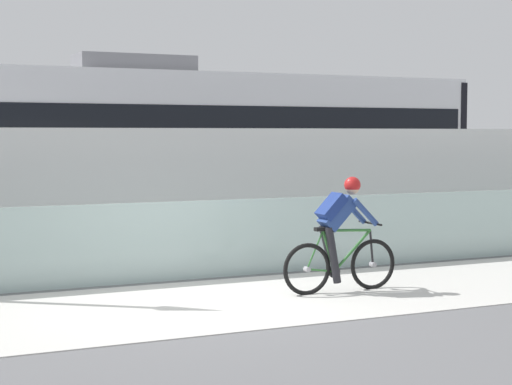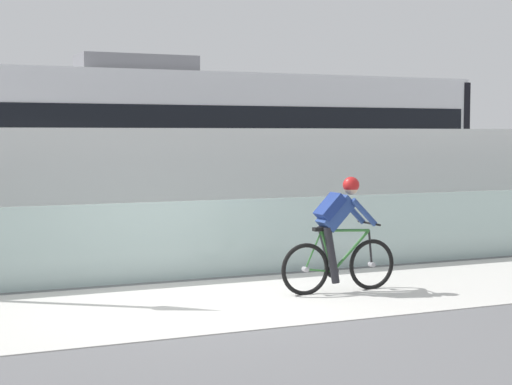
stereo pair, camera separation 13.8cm
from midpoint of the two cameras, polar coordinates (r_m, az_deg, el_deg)
name	(u,v)px [view 2 (the right image)]	position (r m, az deg, el deg)	size (l,w,h in m)	color
ground_plane	(207,304)	(10.92, -3.03, -7.61)	(200.00, 200.00, 0.00)	slate
bike_path_deck	(207,304)	(10.92, -3.03, -7.58)	(32.00, 3.20, 0.01)	silver
glass_parapet	(164,242)	(12.55, -6.02, -3.35)	(32.00, 0.05, 1.19)	#ADC6C1
concrete_barrier_wall	(131,196)	(14.21, -8.23, -0.26)	(32.00, 0.36, 2.30)	silver
tram_rail_near	(99,246)	(16.73, -10.46, -3.59)	(32.00, 0.08, 0.01)	#595654
tram_rail_far	(83,237)	(18.11, -11.50, -3.02)	(32.00, 0.08, 0.01)	#595654
tram	(225,148)	(18.16, -1.91, 3.05)	(11.06, 2.54, 3.81)	silver
cyclist_on_bike	(339,235)	(11.61, 6.02, -2.93)	(1.77, 0.58, 1.61)	black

